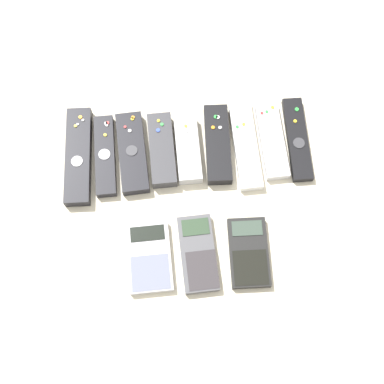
{
  "coord_description": "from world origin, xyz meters",
  "views": [
    {
      "loc": [
        -0.03,
        -0.35,
        1.05
      ],
      "look_at": [
        0.0,
        0.03,
        0.01
      ],
      "focal_mm": 50.0,
      "sensor_mm": 36.0,
      "label": 1
    }
  ],
  "objects_px": {
    "remote_1": "(105,156)",
    "calculator_2": "(249,252)",
    "remote_2": "(132,153)",
    "remote_5": "(218,144)",
    "remote_6": "(245,145)",
    "remote_0": "(78,156)",
    "calculator_1": "(200,253)",
    "remote_8": "(297,139)",
    "remote_4": "(190,149)",
    "remote_3": "(162,150)",
    "remote_7": "(272,140)",
    "calculator_0": "(149,257)"
  },
  "relations": [
    {
      "from": "calculator_2",
      "to": "remote_2",
      "type": "bearing_deg",
      "value": 135.13
    },
    {
      "from": "remote_5",
      "to": "remote_6",
      "type": "xyz_separation_m",
      "value": [
        0.06,
        -0.0,
        -0.0
      ]
    },
    {
      "from": "remote_0",
      "to": "remote_6",
      "type": "relative_size",
      "value": 1.07
    },
    {
      "from": "remote_2",
      "to": "remote_3",
      "type": "relative_size",
      "value": 1.12
    },
    {
      "from": "remote_1",
      "to": "remote_8",
      "type": "relative_size",
      "value": 0.94
    },
    {
      "from": "calculator_0",
      "to": "calculator_1",
      "type": "relative_size",
      "value": 0.9
    },
    {
      "from": "remote_4",
      "to": "remote_3",
      "type": "bearing_deg",
      "value": 176.95
    },
    {
      "from": "remote_8",
      "to": "remote_6",
      "type": "bearing_deg",
      "value": -176.99
    },
    {
      "from": "calculator_0",
      "to": "remote_3",
      "type": "bearing_deg",
      "value": 79.06
    },
    {
      "from": "remote_0",
      "to": "calculator_0",
      "type": "distance_m",
      "value": 0.27
    },
    {
      "from": "remote_8",
      "to": "remote_7",
      "type": "bearing_deg",
      "value": 179.6
    },
    {
      "from": "calculator_2",
      "to": "remote_4",
      "type": "bearing_deg",
      "value": 114.69
    },
    {
      "from": "remote_7",
      "to": "remote_8",
      "type": "distance_m",
      "value": 0.06
    },
    {
      "from": "remote_5",
      "to": "remote_7",
      "type": "distance_m",
      "value": 0.12
    },
    {
      "from": "remote_5",
      "to": "remote_6",
      "type": "bearing_deg",
      "value": -1.56
    },
    {
      "from": "remote_7",
      "to": "calculator_1",
      "type": "xyz_separation_m",
      "value": [
        -0.18,
        -0.23,
        -0.0
      ]
    },
    {
      "from": "remote_0",
      "to": "remote_8",
      "type": "distance_m",
      "value": 0.47
    },
    {
      "from": "remote_5",
      "to": "remote_0",
      "type": "bearing_deg",
      "value": -177.04
    },
    {
      "from": "remote_3",
      "to": "remote_5",
      "type": "relative_size",
      "value": 0.91
    },
    {
      "from": "remote_5",
      "to": "remote_8",
      "type": "distance_m",
      "value": 0.17
    },
    {
      "from": "remote_3",
      "to": "remote_4",
      "type": "xyz_separation_m",
      "value": [
        0.06,
        -0.0,
        -0.0
      ]
    },
    {
      "from": "remote_4",
      "to": "remote_8",
      "type": "distance_m",
      "value": 0.23
    },
    {
      "from": "remote_8",
      "to": "calculator_1",
      "type": "bearing_deg",
      "value": -133.7
    },
    {
      "from": "remote_1",
      "to": "calculator_0",
      "type": "height_order",
      "value": "remote_1"
    },
    {
      "from": "remote_2",
      "to": "remote_6",
      "type": "bearing_deg",
      "value": -2.67
    },
    {
      "from": "remote_3",
      "to": "calculator_1",
      "type": "distance_m",
      "value": 0.24
    },
    {
      "from": "remote_1",
      "to": "calculator_2",
      "type": "xyz_separation_m",
      "value": [
        0.28,
        -0.24,
        -0.0
      ]
    },
    {
      "from": "remote_6",
      "to": "calculator_2",
      "type": "height_order",
      "value": "remote_6"
    },
    {
      "from": "remote_5",
      "to": "remote_7",
      "type": "relative_size",
      "value": 1.01
    },
    {
      "from": "remote_2",
      "to": "remote_7",
      "type": "distance_m",
      "value": 0.3
    },
    {
      "from": "remote_2",
      "to": "remote_4",
      "type": "xyz_separation_m",
      "value": [
        0.12,
        -0.0,
        0.0
      ]
    },
    {
      "from": "remote_0",
      "to": "remote_8",
      "type": "bearing_deg",
      "value": 2.43
    },
    {
      "from": "remote_0",
      "to": "calculator_1",
      "type": "xyz_separation_m",
      "value": [
        0.24,
        -0.23,
        -0.0
      ]
    },
    {
      "from": "remote_3",
      "to": "remote_8",
      "type": "relative_size",
      "value": 0.85
    },
    {
      "from": "remote_2",
      "to": "calculator_2",
      "type": "distance_m",
      "value": 0.32
    },
    {
      "from": "remote_5",
      "to": "calculator_1",
      "type": "bearing_deg",
      "value": -101.61
    },
    {
      "from": "remote_1",
      "to": "remote_2",
      "type": "height_order",
      "value": "remote_2"
    },
    {
      "from": "remote_0",
      "to": "calculator_0",
      "type": "height_order",
      "value": "remote_0"
    },
    {
      "from": "remote_3",
      "to": "calculator_0",
      "type": "height_order",
      "value": "remote_3"
    },
    {
      "from": "remote_5",
      "to": "remote_6",
      "type": "distance_m",
      "value": 0.06
    },
    {
      "from": "remote_3",
      "to": "remote_7",
      "type": "height_order",
      "value": "remote_3"
    },
    {
      "from": "remote_5",
      "to": "remote_4",
      "type": "bearing_deg",
      "value": -171.36
    },
    {
      "from": "remote_0",
      "to": "remote_4",
      "type": "relative_size",
      "value": 1.45
    },
    {
      "from": "remote_1",
      "to": "remote_2",
      "type": "distance_m",
      "value": 0.06
    },
    {
      "from": "remote_6",
      "to": "remote_4",
      "type": "bearing_deg",
      "value": -179.95
    },
    {
      "from": "remote_3",
      "to": "calculator_1",
      "type": "xyz_separation_m",
      "value": [
        0.06,
        -0.23,
        -0.0
      ]
    },
    {
      "from": "remote_7",
      "to": "remote_0",
      "type": "bearing_deg",
      "value": 179.15
    },
    {
      "from": "remote_3",
      "to": "remote_4",
      "type": "relative_size",
      "value": 1.08
    },
    {
      "from": "remote_4",
      "to": "remote_6",
      "type": "xyz_separation_m",
      "value": [
        0.12,
        0.0,
        -0.0
      ]
    },
    {
      "from": "remote_5",
      "to": "calculator_2",
      "type": "height_order",
      "value": "remote_5"
    }
  ]
}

